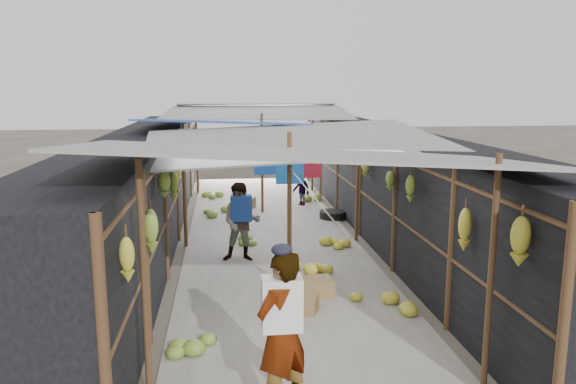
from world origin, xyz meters
name	(u,v)px	position (x,y,z in m)	size (l,w,h in m)	color
aisle_slab	(271,237)	(0.00, 6.50, 0.01)	(3.60, 16.00, 0.02)	#9E998E
stall_left	(143,189)	(-2.70, 6.50, 1.15)	(1.40, 15.00, 2.30)	black
stall_right	(392,184)	(2.70, 6.50, 1.15)	(1.40, 15.00, 2.30)	black
crate_near	(302,304)	(0.10, 2.30, 0.13)	(0.44, 0.35, 0.26)	olive
crate_mid	(316,287)	(0.42, 2.91, 0.15)	(0.50, 0.40, 0.30)	olive
crate_back	(246,203)	(-0.39, 9.67, 0.15)	(0.46, 0.37, 0.29)	olive
black_basin	(333,215)	(1.70, 8.11, 0.10)	(0.66, 0.66, 0.20)	black
vendor_elderly	(282,333)	(-0.45, -0.18, 0.85)	(0.62, 0.41, 1.70)	silver
shopper_blue	(241,222)	(-0.68, 4.91, 0.76)	(0.74, 0.57, 1.51)	navy
vendor_seated	(301,188)	(1.13, 9.77, 0.51)	(0.66, 0.38, 1.02)	#44413B
market_canopy	(270,127)	(0.03, 6.84, 2.41)	(5.62, 15.20, 2.77)	brown
hanging_bananas	(266,164)	(-0.12, 6.23, 1.67)	(3.96, 13.53, 0.82)	gold
floor_bananas	(282,237)	(0.21, 5.98, 0.15)	(3.67, 10.41, 0.35)	olive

